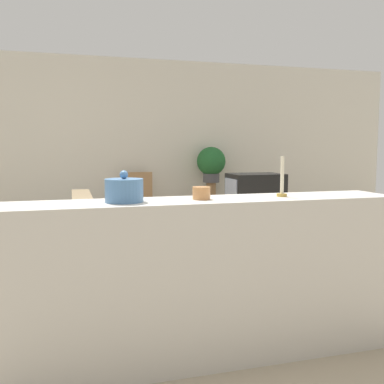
{
  "coord_description": "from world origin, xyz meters",
  "views": [
    {
      "loc": [
        -0.77,
        -3.04,
        1.39
      ],
      "look_at": [
        0.64,
        1.91,
        0.85
      ],
      "focal_mm": 40.0,
      "sensor_mm": 36.0,
      "label": 1
    }
  ],
  "objects_px": {
    "decorative_bowl": "(124,190)",
    "couch": "(114,255)",
    "television": "(255,195)",
    "wooden_chair": "(140,205)",
    "potted_plant": "(211,163)"
  },
  "relations": [
    {
      "from": "couch",
      "to": "television",
      "type": "bearing_deg",
      "value": 25.82
    },
    {
      "from": "television",
      "to": "decorative_bowl",
      "type": "xyz_separation_m",
      "value": [
        -2.05,
        -2.64,
        0.37
      ]
    },
    {
      "from": "wooden_chair",
      "to": "decorative_bowl",
      "type": "relative_size",
      "value": 4.43
    },
    {
      "from": "couch",
      "to": "potted_plant",
      "type": "height_order",
      "value": "potted_plant"
    },
    {
      "from": "wooden_chair",
      "to": "decorative_bowl",
      "type": "height_order",
      "value": "decorative_bowl"
    },
    {
      "from": "potted_plant",
      "to": "decorative_bowl",
      "type": "relative_size",
      "value": 2.33
    },
    {
      "from": "decorative_bowl",
      "to": "couch",
      "type": "bearing_deg",
      "value": 86.9
    },
    {
      "from": "couch",
      "to": "television",
      "type": "height_order",
      "value": "television"
    },
    {
      "from": "couch",
      "to": "potted_plant",
      "type": "distance_m",
      "value": 2.67
    },
    {
      "from": "television",
      "to": "decorative_bowl",
      "type": "height_order",
      "value": "decorative_bowl"
    },
    {
      "from": "television",
      "to": "wooden_chair",
      "type": "height_order",
      "value": "television"
    },
    {
      "from": "couch",
      "to": "decorative_bowl",
      "type": "relative_size",
      "value": 8.53
    },
    {
      "from": "decorative_bowl",
      "to": "wooden_chair",
      "type": "bearing_deg",
      "value": 79.56
    },
    {
      "from": "couch",
      "to": "decorative_bowl",
      "type": "distance_m",
      "value": 1.88
    },
    {
      "from": "couch",
      "to": "wooden_chair",
      "type": "xyz_separation_m",
      "value": [
        0.56,
        1.83,
        0.25
      ]
    }
  ]
}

